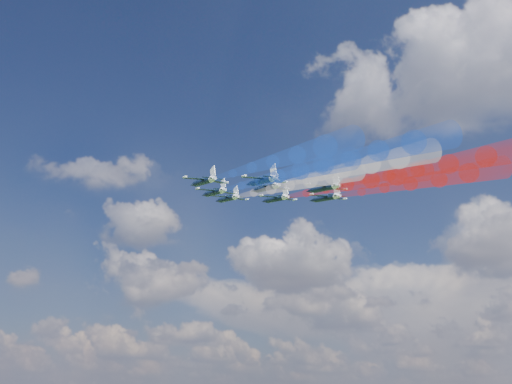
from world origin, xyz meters
The scene contains 16 objects.
jet_lead centered at (-12.52, 12.56, 162.89)m, with size 10.74×13.42×3.58m, color black, non-canonical shape.
trail_lead centered at (13.96, -0.04, 157.85)m, with size 4.47×47.65×4.47m, color white, non-canonical shape.
jet_inner_left centered at (-8.62, 1.73, 160.85)m, with size 10.74×13.42×3.58m, color black, non-canonical shape.
trail_inner_left centered at (17.86, -10.87, 155.82)m, with size 4.47×47.65×4.47m, color blue, non-canonical shape.
jet_inner_right centered at (-0.78, 17.82, 162.12)m, with size 10.74×13.42×3.58m, color black, non-canonical shape.
trail_inner_right centered at (25.70, 5.21, 157.08)m, with size 4.47×47.65×4.47m, color red, non-canonical shape.
jet_outer_left centered at (-2.42, -10.40, 158.84)m, with size 10.74×13.42×3.58m, color black, non-canonical shape.
trail_outer_left centered at (24.06, -23.01, 153.80)m, with size 4.47×47.65×4.47m, color blue, non-canonical shape.
jet_center_third centered at (5.12, 4.00, 160.02)m, with size 10.74×13.42×3.58m, color black, non-canonical shape.
trail_center_third centered at (31.60, -8.60, 154.98)m, with size 4.47×47.65×4.47m, color white, non-canonical shape.
jet_outer_right centered at (13.08, 19.13, 160.19)m, with size 10.74×13.42×3.58m, color black, non-canonical shape.
trail_outer_right centered at (39.55, 6.53, 155.15)m, with size 4.47×47.65×4.47m, color red, non-canonical shape.
jet_rear_left centered at (11.89, -8.09, 156.86)m, with size 10.74×13.42×3.58m, color black, non-canonical shape.
trail_rear_left centered at (38.37, -20.69, 151.83)m, with size 4.47×47.65×4.47m, color blue, non-canonical shape.
jet_rear_right centered at (19.04, 6.79, 158.10)m, with size 10.74×13.42×3.58m, color black, non-canonical shape.
trail_rear_right centered at (45.52, -5.81, 153.06)m, with size 4.47×47.65×4.47m, color red, non-canonical shape.
Camera 1 is at (83.19, -117.57, 109.87)m, focal length 45.14 mm.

